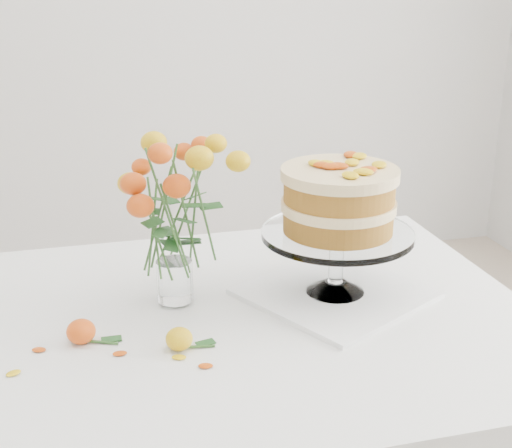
{
  "coord_description": "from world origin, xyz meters",
  "views": [
    {
      "loc": [
        -0.17,
        -1.24,
        1.41
      ],
      "look_at": [
        0.17,
        0.06,
        0.92
      ],
      "focal_mm": 50.0,
      "sensor_mm": 36.0,
      "label": 1
    }
  ],
  "objects": [
    {
      "name": "table",
      "position": [
        0.0,
        0.0,
        0.67
      ],
      "size": [
        1.43,
        0.93,
        0.76
      ],
      "color": "tan",
      "rests_on": "ground"
    },
    {
      "name": "napkin",
      "position": [
        0.34,
        0.03,
        0.76
      ],
      "size": [
        0.44,
        0.44,
        0.01
      ],
      "primitive_type": "cube",
      "rotation": [
        0.0,
        0.0,
        0.49
      ],
      "color": "white",
      "rests_on": "table"
    },
    {
      "name": "cake_stand",
      "position": [
        0.34,
        0.03,
        0.95
      ],
      "size": [
        0.31,
        0.31,
        0.28
      ],
      "rotation": [
        0.0,
        0.0,
        0.14
      ],
      "color": "white",
      "rests_on": "napkin"
    },
    {
      "name": "rose_vase",
      "position": [
        0.01,
        0.08,
        0.97
      ],
      "size": [
        0.32,
        0.32,
        0.37
      ],
      "rotation": [
        0.0,
        0.0,
        -0.41
      ],
      "color": "white",
      "rests_on": "table"
    },
    {
      "name": "loose_rose_near",
      "position": [
        -0.01,
        -0.11,
        0.78
      ],
      "size": [
        0.09,
        0.05,
        0.04
      ],
      "rotation": [
        0.0,
        0.0,
        -0.18
      ],
      "color": "yellow",
      "rests_on": "table"
    },
    {
      "name": "loose_rose_far",
      "position": [
        -0.18,
        -0.04,
        0.78
      ],
      "size": [
        0.09,
        0.06,
        0.05
      ],
      "rotation": [
        0.0,
        0.0,
        -0.42
      ],
      "color": "#E24E0B",
      "rests_on": "table"
    },
    {
      "name": "stray_petal_a",
      "position": [
        -0.12,
        -0.1,
        0.76
      ],
      "size": [
        0.03,
        0.02,
        0.0
      ],
      "primitive_type": "ellipsoid",
      "color": "yellow",
      "rests_on": "table"
    },
    {
      "name": "stray_petal_b",
      "position": [
        -0.02,
        -0.14,
        0.76
      ],
      "size": [
        0.03,
        0.02,
        0.0
      ],
      "primitive_type": "ellipsoid",
      "color": "yellow",
      "rests_on": "table"
    },
    {
      "name": "stray_petal_c",
      "position": [
        0.02,
        -0.18,
        0.76
      ],
      "size": [
        0.03,
        0.02,
        0.0
      ],
      "primitive_type": "ellipsoid",
      "color": "yellow",
      "rests_on": "table"
    },
    {
      "name": "stray_petal_d",
      "position": [
        -0.26,
        -0.05,
        0.76
      ],
      "size": [
        0.03,
        0.02,
        0.0
      ],
      "primitive_type": "ellipsoid",
      "color": "yellow",
      "rests_on": "table"
    },
    {
      "name": "stray_petal_e",
      "position": [
        -0.3,
        -0.12,
        0.76
      ],
      "size": [
        0.03,
        0.02,
        0.0
      ],
      "primitive_type": "ellipsoid",
      "color": "yellow",
      "rests_on": "table"
    },
    {
      "name": "stray_petal_f",
      "position": [
        0.3,
        -0.08,
        0.76
      ],
      "size": [
        0.03,
        0.02,
        0.0
      ],
      "primitive_type": "ellipsoid",
      "color": "yellow",
      "rests_on": "table"
    }
  ]
}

